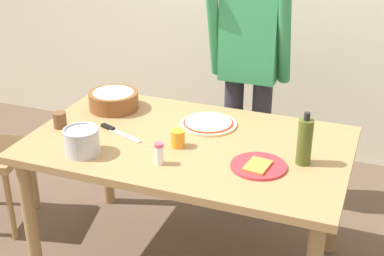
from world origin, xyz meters
name	(u,v)px	position (x,y,z in m)	size (l,w,h in m)	color
dining_table	(189,157)	(0.00, 0.00, 0.67)	(1.60, 0.96, 0.76)	#A37A4C
person_cook	(249,64)	(0.10, 0.76, 0.94)	(0.49, 0.25, 1.62)	#2D2D38
pizza_raw_on_board	(208,123)	(0.03, 0.22, 0.77)	(0.30, 0.30, 0.02)	beige
plate_with_slice	(258,166)	(0.40, -0.14, 0.77)	(0.26, 0.26, 0.02)	red
popcorn_bowl	(114,98)	(-0.55, 0.24, 0.82)	(0.28, 0.28, 0.11)	brown
olive_oil_bottle	(305,141)	(0.58, -0.03, 0.87)	(0.07, 0.07, 0.26)	#47561E
steel_pot	(82,141)	(-0.43, -0.30, 0.83)	(0.17, 0.17, 0.13)	#B7B7BC
cup_orange	(178,139)	(-0.03, -0.07, 0.80)	(0.07, 0.07, 0.09)	orange
cup_small_brown	(60,120)	(-0.69, -0.09, 0.80)	(0.07, 0.07, 0.09)	brown
salt_shaker	(159,154)	(-0.04, -0.27, 0.81)	(0.04, 0.04, 0.11)	white
chef_knife	(116,131)	(-0.39, -0.04, 0.77)	(0.28, 0.13, 0.02)	silver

